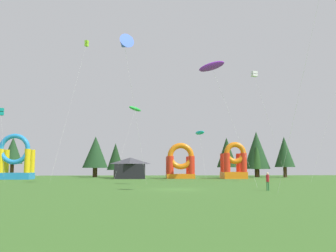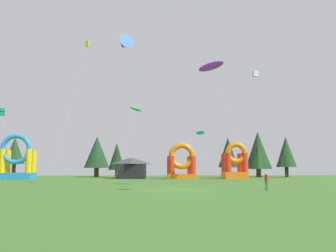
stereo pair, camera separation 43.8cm
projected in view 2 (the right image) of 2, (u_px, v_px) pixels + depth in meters
The scene contains 20 objects.
ground_plane at pixel (176, 189), 32.76m from camera, with size 120.00×120.00×0.00m, color #3D6B28.
kite_cyan_parafoil at pixel (200, 133), 55.58m from camera, with size 1.71×2.80×7.74m.
kite_lime_box at pixel (87, 45), 60.09m from camera, with size 3.43×8.43×22.92m.
kite_purple_parafoil at pixel (211, 66), 40.40m from camera, with size 5.57×4.21×13.92m.
kite_blue_delta at pixel (124, 44), 44.76m from camera, with size 4.17×2.76×18.24m.
kite_white_box at pixel (255, 74), 58.87m from camera, with size 5.59×1.48×17.53m.
kite_teal_box at pixel (2, 112), 52.30m from camera, with size 2.58×3.58×10.47m.
kite_green_parafoil at pixel (136, 109), 65.04m from camera, with size 4.66×6.23×13.06m.
person_left_edge at pixel (266, 180), 31.07m from camera, with size 0.31×0.31×1.55m.
inflatable_red_slide at pixel (181, 165), 66.08m from camera, with size 5.03×4.37×6.42m.
inflatable_blue_arch at pixel (17, 162), 61.68m from camera, with size 5.39×3.51×7.67m.
inflatable_yellow_castle at pixel (235, 165), 64.76m from camera, with size 4.12×4.16×6.48m.
festival_tent at pixel (131, 168), 64.77m from camera, with size 5.33×3.79×3.76m.
tree_row_1 at pixel (15, 151), 75.47m from camera, with size 4.05×4.05×8.28m.
tree_row_2 at pixel (97, 152), 77.05m from camera, with size 5.35×5.35×8.62m.
tree_row_3 at pixel (117, 157), 72.49m from camera, with size 3.33×3.33×6.86m.
tree_row_4 at pixel (228, 153), 75.28m from camera, with size 4.12×4.12×8.22m.
tree_row_5 at pixel (258, 157), 75.33m from camera, with size 3.06×3.06×6.61m.
tree_row_6 at pixel (258, 150), 76.74m from camera, with size 5.48×5.48×9.59m.
tree_row_7 at pixel (286, 152), 74.74m from camera, with size 4.09×4.09×8.38m.
Camera 2 is at (-2.43, -33.12, 1.96)m, focal length 38.79 mm.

